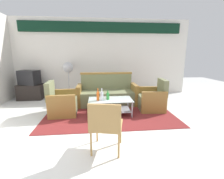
# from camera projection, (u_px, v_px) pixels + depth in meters

# --- Properties ---
(ground_plane) EXTENTS (14.00, 14.00, 0.00)m
(ground_plane) POSITION_uv_depth(u_px,v_px,m) (110.00, 129.00, 3.27)
(ground_plane) COLOR white
(wall_back) EXTENTS (6.52, 0.19, 2.80)m
(wall_back) POSITION_uv_depth(u_px,v_px,m) (103.00, 56.00, 5.91)
(wall_back) COLOR silver
(wall_back) RESTS_ON ground
(rug) EXTENTS (3.26, 2.24, 0.01)m
(rug) POSITION_uv_depth(u_px,v_px,m) (109.00, 112.00, 4.24)
(rug) COLOR maroon
(rug) RESTS_ON ground
(couch) EXTENTS (1.80, 0.75, 0.96)m
(couch) POSITION_uv_depth(u_px,v_px,m) (107.00, 94.00, 4.87)
(couch) COLOR #6B704C
(couch) RESTS_ON rug
(armchair_left) EXTENTS (0.73, 0.79, 0.85)m
(armchair_left) POSITION_uv_depth(u_px,v_px,m) (62.00, 103.00, 4.06)
(armchair_left) COLOR #6B704C
(armchair_left) RESTS_ON rug
(armchair_right) EXTENTS (0.75, 0.81, 0.85)m
(armchair_right) POSITION_uv_depth(u_px,v_px,m) (152.00, 100.00, 4.41)
(armchair_right) COLOR #6B704C
(armchair_right) RESTS_ON rug
(coffee_table) EXTENTS (1.10, 0.60, 0.40)m
(coffee_table) POSITION_uv_depth(u_px,v_px,m) (110.00, 104.00, 4.02)
(coffee_table) COLOR silver
(coffee_table) RESTS_ON rug
(bottle_clear) EXTENTS (0.08, 0.08, 0.31)m
(bottle_clear) POSITION_uv_depth(u_px,v_px,m) (102.00, 96.00, 3.88)
(bottle_clear) COLOR silver
(bottle_clear) RESTS_ON coffee_table
(bottle_green) EXTENTS (0.08, 0.08, 0.23)m
(bottle_green) POSITION_uv_depth(u_px,v_px,m) (108.00, 96.00, 3.96)
(bottle_green) COLOR #2D8C38
(bottle_green) RESTS_ON coffee_table
(bottle_orange) EXTENTS (0.07, 0.07, 0.30)m
(bottle_orange) POSITION_uv_depth(u_px,v_px,m) (98.00, 96.00, 3.88)
(bottle_orange) COLOR #D85919
(bottle_orange) RESTS_ON coffee_table
(cup) EXTENTS (0.08, 0.08, 0.10)m
(cup) POSITION_uv_depth(u_px,v_px,m) (108.00, 96.00, 4.14)
(cup) COLOR red
(cup) RESTS_ON coffee_table
(tv_stand) EXTENTS (0.80, 0.50, 0.52)m
(tv_stand) POSITION_uv_depth(u_px,v_px,m) (31.00, 92.00, 5.44)
(tv_stand) COLOR black
(tv_stand) RESTS_ON ground
(television) EXTENTS (0.70, 0.59, 0.48)m
(television) POSITION_uv_depth(u_px,v_px,m) (29.00, 77.00, 5.34)
(television) COLOR black
(television) RESTS_ON tv_stand
(pedestal_fan) EXTENTS (0.36, 0.36, 1.27)m
(pedestal_fan) POSITION_uv_depth(u_px,v_px,m) (68.00, 69.00, 5.45)
(pedestal_fan) COLOR #2D2D33
(pedestal_fan) RESTS_ON ground
(wicker_chair) EXTENTS (0.57, 0.57, 0.84)m
(wicker_chair) POSITION_uv_depth(u_px,v_px,m) (106.00, 123.00, 2.40)
(wicker_chair) COLOR #AD844C
(wicker_chair) RESTS_ON ground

